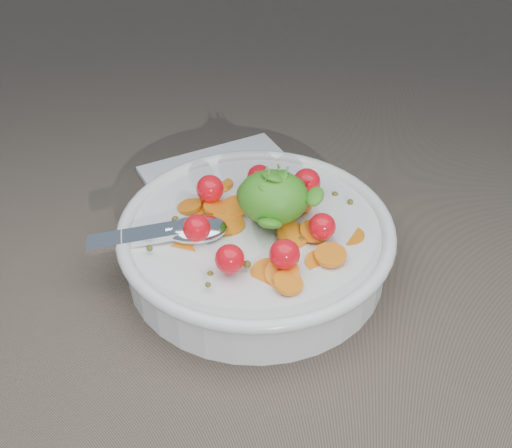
# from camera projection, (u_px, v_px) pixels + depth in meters

# --- Properties ---
(ground) EXTENTS (6.00, 6.00, 0.00)m
(ground) POSITION_uv_depth(u_px,v_px,m) (224.00, 279.00, 0.64)
(ground) COLOR #6C5D4D
(ground) RESTS_ON ground
(bowl) EXTENTS (0.29, 0.27, 0.12)m
(bowl) POSITION_uv_depth(u_px,v_px,m) (256.00, 241.00, 0.64)
(bowl) COLOR silver
(bowl) RESTS_ON ground
(napkin) EXTENTS (0.24, 0.23, 0.01)m
(napkin) POSITION_uv_depth(u_px,v_px,m) (229.00, 182.00, 0.77)
(napkin) COLOR white
(napkin) RESTS_ON ground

